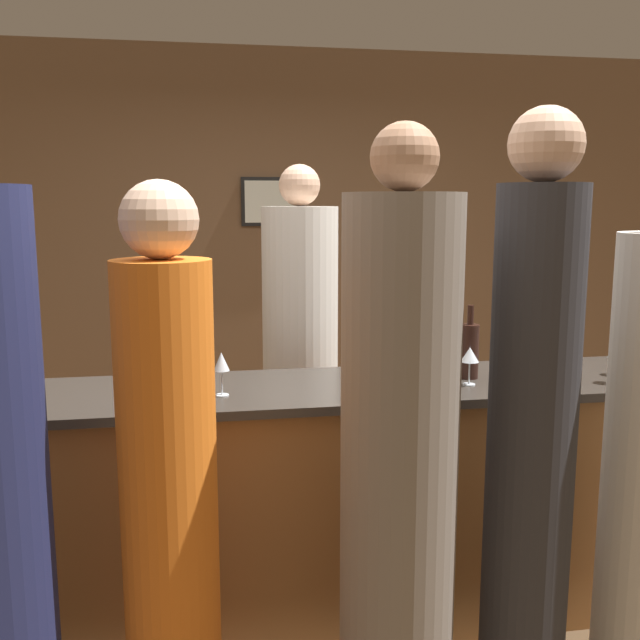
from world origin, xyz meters
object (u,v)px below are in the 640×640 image
guest_2 (399,471)px  guest_4 (531,443)px  guest_3 (169,495)px  bartender (300,373)px  wine_bottle_1 (469,350)px  wine_bottle_0 (390,368)px

guest_2 → guest_4: guest_4 is taller
guest_3 → guest_4: guest_4 is taller
bartender → guest_2: size_ratio=0.98×
bartender → wine_bottle_1: size_ratio=6.24×
guest_2 → wine_bottle_0: guest_2 is taller
guest_4 → wine_bottle_1: 0.73m
guest_2 → guest_3: size_ratio=1.09×
bartender → guest_3: (-0.60, -1.35, -0.03)m
guest_3 → wine_bottle_0: bearing=28.9°
bartender → guest_4: size_ratio=0.95×
guest_2 → wine_bottle_1: 0.92m
bartender → wine_bottle_0: bartender is taller
bartender → guest_2: bearing=94.1°
bartender → guest_4: 1.51m
guest_4 → wine_bottle_0: size_ratio=7.66×
wine_bottle_0 → guest_2: bearing=-102.3°
bartender → wine_bottle_1: bearing=131.6°
guest_3 → wine_bottle_0: (0.82, 0.45, 0.26)m
guest_2 → wine_bottle_1: size_ratio=6.39×
guest_2 → guest_3: 0.71m
guest_2 → bartender: bearing=94.1°
guest_4 → wine_bottle_0: guest_4 is taller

